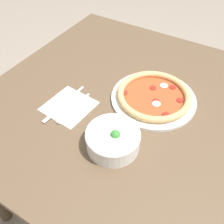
{
  "coord_description": "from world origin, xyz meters",
  "views": [
    {
      "loc": [
        -0.31,
        0.64,
        1.41
      ],
      "look_at": [
        0.01,
        0.11,
        0.76
      ],
      "focal_mm": 40.0,
      "sensor_mm": 36.0,
      "label": 1
    }
  ],
  "objects": [
    {
      "name": "dining_table",
      "position": [
        0.0,
        0.0,
        0.64
      ],
      "size": [
        1.09,
        1.08,
        0.74
      ],
      "color": "brown",
      "rests_on": "ground_plane"
    },
    {
      "name": "pizza",
      "position": [
        -0.08,
        -0.05,
        0.76
      ],
      "size": [
        0.33,
        0.33,
        0.04
      ],
      "color": "white",
      "rests_on": "dining_table"
    },
    {
      "name": "napkin",
      "position": [
        0.18,
        0.15,
        0.74
      ],
      "size": [
        0.18,
        0.18,
        0.0
      ],
      "color": "white",
      "rests_on": "dining_table"
    },
    {
      "name": "knife",
      "position": [
        0.2,
        0.14,
        0.74
      ],
      "size": [
        0.02,
        0.23,
        0.01
      ],
      "rotation": [
        0.0,
        0.0,
        1.53
      ],
      "color": "silver",
      "rests_on": "napkin"
    },
    {
      "name": "ground_plane",
      "position": [
        0.0,
        0.0,
        0.0
      ],
      "size": [
        8.0,
        8.0,
        0.0
      ],
      "primitive_type": "plane",
      "color": "gray"
    },
    {
      "name": "bowl",
      "position": [
        -0.06,
        0.22,
        0.78
      ],
      "size": [
        0.17,
        0.17,
        0.08
      ],
      "color": "white",
      "rests_on": "dining_table"
    },
    {
      "name": "fork",
      "position": [
        0.15,
        0.15,
        0.74
      ],
      "size": [
        0.02,
        0.18,
        0.0
      ],
      "rotation": [
        0.0,
        0.0,
        1.53
      ],
      "color": "silver",
      "rests_on": "napkin"
    }
  ]
}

